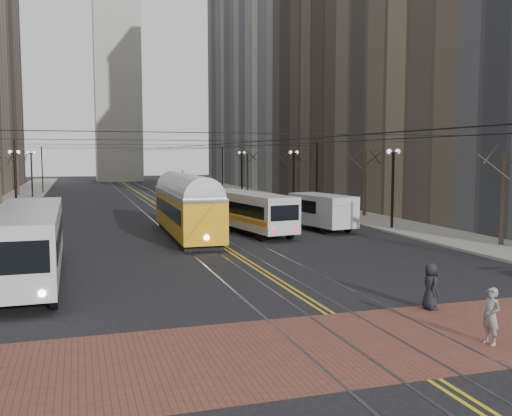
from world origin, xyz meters
TOP-DOWN VIEW (x-y plane):
  - ground at (0.00, 0.00)m, footprint 260.00×260.00m
  - sidewalk_left at (-15.00, 45.00)m, footprint 5.00×140.00m
  - sidewalk_right at (15.00, 45.00)m, footprint 5.00×140.00m
  - crosswalk_band at (0.00, -4.00)m, footprint 25.00×6.00m
  - streetcar_rails at (0.00, 45.00)m, footprint 4.80×130.00m
  - centre_lines at (0.00, 45.00)m, footprint 0.42×130.00m
  - building_right_mid at (25.50, 46.00)m, footprint 16.00×20.00m
  - building_right_midfar at (27.50, 66.00)m, footprint 20.00×20.00m
  - building_right_far at (25.50, 86.00)m, footprint 16.00×20.00m
  - clock_tower at (0.00, 102.00)m, footprint 12.00×12.00m
  - lamp_posts at (-0.00, 28.75)m, footprint 27.60×57.20m
  - street_trees at (0.00, 35.25)m, footprint 31.68×53.28m
  - trolley_wires at (0.00, 34.83)m, footprint 25.96×120.00m
  - transit_bus at (-10.36, 7.70)m, footprint 2.76×12.73m
  - streetcar at (-1.32, 19.03)m, footprint 2.86×13.84m
  - rear_bus at (3.15, 19.69)m, footprint 4.01×11.02m
  - cargo_van at (8.58, 19.01)m, footprint 3.20×6.16m
  - sedan_grey at (4.00, 23.38)m, footprint 2.33×4.53m
  - sedan_silver at (4.35, 45.64)m, footprint 2.02×4.63m
  - pedestrian_a at (3.64, -1.50)m, footprint 0.60×0.86m
  - pedestrian_b at (3.10, -5.27)m, footprint 0.46×0.64m

SIDE VIEW (x-z plane):
  - ground at x=0.00m, z-range 0.00..0.00m
  - streetcar_rails at x=0.00m, z-range 0.00..0.01m
  - crosswalk_band at x=0.00m, z-range 0.00..0.01m
  - centre_lines at x=0.00m, z-range 0.01..0.01m
  - sidewalk_left at x=-15.00m, z-range 0.00..0.15m
  - sidewalk_right at x=15.00m, z-range 0.00..0.15m
  - sedan_grey at x=4.00m, z-range 0.00..1.47m
  - sedan_silver at x=4.35m, z-range 0.00..1.48m
  - pedestrian_b at x=3.10m, z-range 0.01..1.68m
  - pedestrian_a at x=3.64m, z-range 0.01..1.68m
  - cargo_van at x=8.58m, z-range 0.00..2.60m
  - rear_bus at x=3.15m, z-range 0.00..2.81m
  - transit_bus at x=-10.36m, z-range 0.00..3.18m
  - streetcar at x=-1.32m, z-range 0.00..3.25m
  - street_trees at x=0.00m, z-range 0.00..5.60m
  - lamp_posts at x=0.00m, z-range 0.00..5.60m
  - trolley_wires at x=0.00m, z-range 0.47..7.07m
  - building_right_mid at x=25.50m, z-range 0.00..34.00m
  - building_right_far at x=25.50m, z-range 0.00..40.00m
  - building_right_midfar at x=27.50m, z-range 0.00..52.00m
  - clock_tower at x=0.00m, z-range 2.96..68.96m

